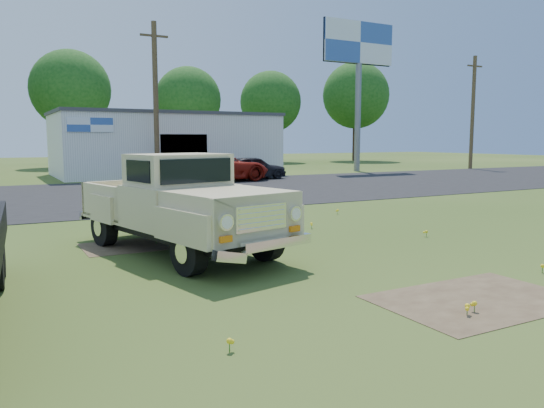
# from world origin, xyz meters

# --- Properties ---
(ground) EXTENTS (140.00, 140.00, 0.00)m
(ground) POSITION_xyz_m (0.00, 0.00, 0.00)
(ground) COLOR #324B18
(ground) RESTS_ON ground
(asphalt_lot) EXTENTS (90.00, 14.00, 0.02)m
(asphalt_lot) POSITION_xyz_m (0.00, 15.00, 0.00)
(asphalt_lot) COLOR black
(asphalt_lot) RESTS_ON ground
(dirt_patch_a) EXTENTS (3.00, 2.00, 0.01)m
(dirt_patch_a) POSITION_xyz_m (1.50, -3.00, 0.00)
(dirt_patch_a) COLOR #4D3C29
(dirt_patch_a) RESTS_ON ground
(dirt_patch_b) EXTENTS (2.20, 1.60, 0.01)m
(dirt_patch_b) POSITION_xyz_m (-2.00, 3.50, 0.00)
(dirt_patch_b) COLOR #4D3C29
(dirt_patch_b) RESTS_ON ground
(commercial_building) EXTENTS (14.20, 8.20, 4.15)m
(commercial_building) POSITION_xyz_m (6.00, 26.99, 2.10)
(commercial_building) COLOR silver
(commercial_building) RESTS_ON ground
(billboard) EXTENTS (6.10, 0.45, 11.05)m
(billboard) POSITION_xyz_m (20.00, 24.04, 8.54)
(billboard) COLOR slate
(billboard) RESTS_ON ground
(utility_pole_mid) EXTENTS (1.60, 0.30, 9.00)m
(utility_pole_mid) POSITION_xyz_m (4.00, 22.00, 4.60)
(utility_pole_mid) COLOR #463120
(utility_pole_mid) RESTS_ON ground
(utility_pole_east) EXTENTS (1.60, 0.30, 9.00)m
(utility_pole_east) POSITION_xyz_m (30.00, 22.00, 4.60)
(utility_pole_east) COLOR #463120
(utility_pole_east) RESTS_ON ground
(treeline_d) EXTENTS (6.72, 6.72, 10.00)m
(treeline_d) POSITION_xyz_m (2.00, 40.50, 6.62)
(treeline_d) COLOR #362218
(treeline_d) RESTS_ON ground
(treeline_e) EXTENTS (6.08, 6.08, 9.04)m
(treeline_e) POSITION_xyz_m (12.00, 39.00, 5.98)
(treeline_e) COLOR #362218
(treeline_e) RESTS_ON ground
(treeline_f) EXTENTS (6.40, 6.40, 9.52)m
(treeline_f) POSITION_xyz_m (22.00, 41.50, 6.30)
(treeline_f) COLOR #362218
(treeline_f) RESTS_ON ground
(treeline_g) EXTENTS (7.36, 7.36, 10.95)m
(treeline_g) POSITION_xyz_m (32.00, 40.00, 7.25)
(treeline_g) COLOR #362218
(treeline_g) RESTS_ON ground
(vintage_pickup_truck) EXTENTS (3.45, 6.11, 2.09)m
(vintage_pickup_truck) POSITION_xyz_m (-1.31, 2.32, 1.05)
(vintage_pickup_truck) COLOR beige
(vintage_pickup_truck) RESTS_ON ground
(red_pickup) EXTENTS (5.97, 3.16, 1.60)m
(red_pickup) POSITION_xyz_m (6.87, 19.55, 0.80)
(red_pickup) COLOR maroon
(red_pickup) RESTS_ON ground
(dark_sedan) EXTENTS (4.12, 1.78, 1.38)m
(dark_sedan) POSITION_xyz_m (9.28, 20.16, 0.69)
(dark_sedan) COLOR black
(dark_sedan) RESTS_ON ground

